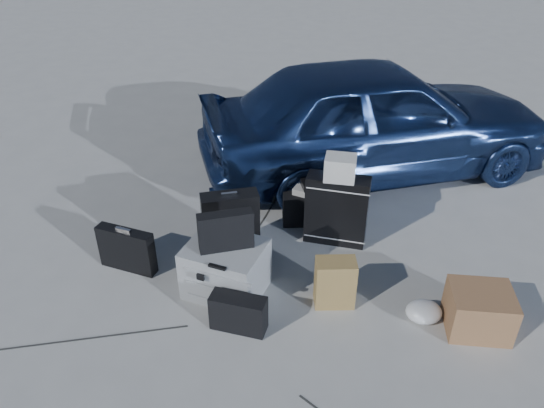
# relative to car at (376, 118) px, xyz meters

# --- Properties ---
(ground) EXTENTS (60.00, 60.00, 0.00)m
(ground) POSITION_rel_car_xyz_m (-0.76, -2.48, -0.65)
(ground) COLOR #ABABA6
(ground) RESTS_ON ground
(car) EXTENTS (4.13, 2.86, 1.30)m
(car) POSITION_rel_car_xyz_m (0.00, 0.00, 0.00)
(car) COLOR navy
(car) RESTS_ON ground
(pelican_case) EXTENTS (0.70, 0.62, 0.44)m
(pelican_case) POSITION_rel_car_xyz_m (-1.21, -2.26, -0.43)
(pelican_case) COLOR #949799
(pelican_case) RESTS_ON ground
(laptop_bag) EXTENTS (0.43, 0.26, 0.32)m
(laptop_bag) POSITION_rel_car_xyz_m (-1.19, -2.27, -0.05)
(laptop_bag) COLOR black
(laptop_bag) RESTS_ON pelican_case
(briefcase) EXTENTS (0.52, 0.22, 0.40)m
(briefcase) POSITION_rel_car_xyz_m (-2.11, -2.10, -0.45)
(briefcase) COLOR black
(briefcase) RESTS_ON ground
(suitcase_left) EXTENTS (0.52, 0.33, 0.64)m
(suitcase_left) POSITION_rel_car_xyz_m (-1.26, -1.80, -0.33)
(suitcase_left) COLOR black
(suitcase_left) RESTS_ON ground
(suitcase_right) EXTENTS (0.58, 0.26, 0.67)m
(suitcase_right) POSITION_rel_car_xyz_m (-0.36, -1.43, -0.32)
(suitcase_right) COLOR black
(suitcase_right) RESTS_ON ground
(white_carton) EXTENTS (0.27, 0.22, 0.21)m
(white_carton) POSITION_rel_car_xyz_m (-0.35, -1.45, 0.12)
(white_carton) COLOR beige
(white_carton) RESTS_ON suitcase_right
(duffel_bag) EXTENTS (0.67, 0.37, 0.32)m
(duffel_bag) POSITION_rel_car_xyz_m (-0.56, -1.13, -0.49)
(duffel_bag) COLOR black
(duffel_bag) RESTS_ON ground
(flat_box_white) EXTENTS (0.44, 0.38, 0.06)m
(flat_box_white) POSITION_rel_car_xyz_m (-0.57, -1.13, -0.30)
(flat_box_white) COLOR beige
(flat_box_white) RESTS_ON duffel_bag
(flat_box_black) EXTENTS (0.33, 0.28, 0.06)m
(flat_box_black) POSITION_rel_car_xyz_m (-0.56, -1.12, -0.24)
(flat_box_black) COLOR black
(flat_box_black) RESTS_ON flat_box_white
(kraft_bag) EXTENTS (0.34, 0.23, 0.41)m
(kraft_bag) POSITION_rel_car_xyz_m (-0.33, -2.29, -0.45)
(kraft_bag) COLOR #9F7B45
(kraft_bag) RESTS_ON ground
(cardboard_box) EXTENTS (0.46, 0.41, 0.34)m
(cardboard_box) POSITION_rel_car_xyz_m (0.74, -2.42, -0.48)
(cardboard_box) COLOR #8D613D
(cardboard_box) RESTS_ON ground
(plastic_bag) EXTENTS (0.32, 0.29, 0.15)m
(plastic_bag) POSITION_rel_car_xyz_m (0.36, -2.39, -0.58)
(plastic_bag) COLOR white
(plastic_bag) RESTS_ON ground
(messenger_bag) EXTENTS (0.44, 0.21, 0.29)m
(messenger_bag) POSITION_rel_car_xyz_m (-1.03, -2.67, -0.51)
(messenger_bag) COLOR black
(messenger_bag) RESTS_ON ground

